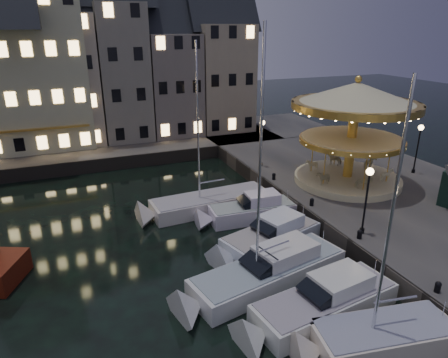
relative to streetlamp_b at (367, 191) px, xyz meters
name	(u,v)px	position (x,y,z in m)	size (l,w,h in m)	color
ground	(262,287)	(-7.20, -1.00, -4.02)	(160.00, 160.00, 0.00)	black
quay_east	(388,196)	(6.80, 5.00, -3.37)	(16.00, 56.00, 1.30)	#474442
quay_north	(76,151)	(-15.20, 27.00, -3.37)	(44.00, 12.00, 1.30)	#474442
quaywall_e	(300,212)	(-1.20, 5.00, -3.37)	(0.15, 44.00, 1.30)	#47423A
quaywall_n	(101,165)	(-13.20, 21.00, -3.37)	(48.00, 0.15, 1.30)	#47423A
streetlamp_b	(367,191)	(0.00, 0.00, 0.00)	(0.44, 0.44, 4.17)	black
streetlamp_c	(262,136)	(0.00, 13.50, 0.00)	(0.44, 0.44, 4.17)	black
streetlamp_d	(418,142)	(11.30, 7.00, 0.00)	(0.44, 0.44, 4.17)	black
bollard_a	(438,286)	(-0.60, -6.00, -2.41)	(0.30, 0.30, 0.57)	black
bollard_b	(360,234)	(-0.60, -0.50, -2.41)	(0.30, 0.30, 0.57)	black
bollard_c	(312,202)	(-0.60, 4.50, -2.41)	(0.30, 0.30, 0.57)	black
bollard_d	(274,176)	(-0.60, 10.00, -2.41)	(0.30, 0.30, 0.57)	black
townhouse_nb	(0,78)	(-21.25, 29.00, 4.26)	(6.16, 8.00, 13.80)	slate
townhouse_nc	(65,70)	(-15.20, 29.00, 4.76)	(6.82, 8.00, 14.80)	tan
townhouse_nd	(121,64)	(-9.45, 29.00, 5.26)	(5.50, 8.00, 15.80)	gray
townhouse_ne	(170,76)	(-4.00, 29.00, 3.76)	(6.16, 8.00, 12.80)	slate
townhouse_nf	(219,69)	(2.05, 29.00, 4.26)	(6.82, 8.00, 13.80)	gray
motorboat_a	(372,339)	(-4.89, -6.67, -3.48)	(7.28, 3.42, 12.03)	beige
motorboat_b	(319,305)	(-5.80, -4.07, -3.37)	(8.50, 3.52, 2.15)	silver
motorboat_c	(264,274)	(-7.05, -0.83, -3.33)	(10.07, 4.52, 13.35)	silver
motorboat_d	(266,239)	(-5.18, 2.48, -3.38)	(7.62, 4.40, 2.15)	silver
motorboat_e	(247,212)	(-4.63, 6.50, -3.38)	(7.23, 2.46, 2.15)	silver
motorboat_f	(204,204)	(-7.00, 9.13, -3.49)	(10.06, 3.18, 13.35)	beige
carousel	(355,114)	(4.61, 7.33, 2.80)	(9.57, 9.57, 8.37)	beige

